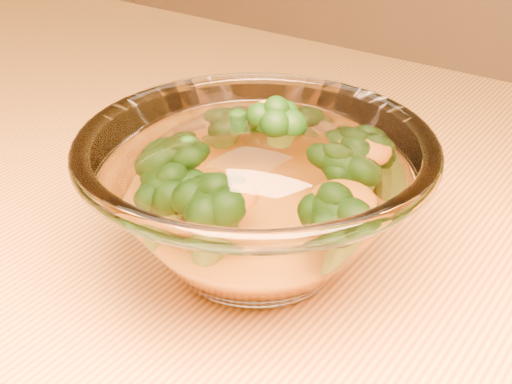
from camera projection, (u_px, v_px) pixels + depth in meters
The scene contains 4 objects.
table at pixel (189, 313), 0.58m from camera, with size 1.20×0.80×0.75m.
glass_bowl at pixel (256, 199), 0.45m from camera, with size 0.22×0.22×0.10m.
cheese_sauce at pixel (256, 226), 0.46m from camera, with size 0.12×0.12×0.03m, color orange.
broccoli_heap at pixel (267, 174), 0.45m from camera, with size 0.15×0.15×0.08m.
Camera 1 is at (0.30, -0.34, 1.03)m, focal length 50.00 mm.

